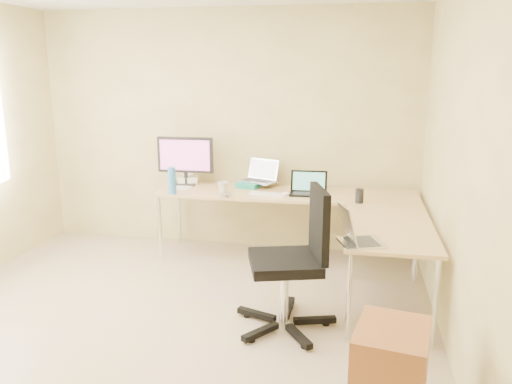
% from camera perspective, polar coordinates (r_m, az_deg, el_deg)
% --- Properties ---
extents(floor, '(4.50, 4.50, 0.00)m').
position_cam_1_polar(floor, '(4.06, -11.06, -15.76)').
color(floor, tan).
rests_on(floor, ground).
extents(wall_back, '(4.50, 0.00, 4.50)m').
position_cam_1_polar(wall_back, '(5.73, -3.23, 6.79)').
color(wall_back, beige).
rests_on(wall_back, ground).
extents(wall_right, '(0.00, 4.50, 4.50)m').
position_cam_1_polar(wall_right, '(3.41, 22.65, 1.13)').
color(wall_right, beige).
rests_on(wall_right, ground).
extents(desk_main, '(2.65, 0.70, 0.73)m').
position_cam_1_polar(desk_main, '(5.40, 3.35, -3.78)').
color(desk_main, tan).
rests_on(desk_main, ground).
extents(desk_return, '(0.70, 1.30, 0.73)m').
position_cam_1_polar(desk_return, '(4.43, 14.28, -8.16)').
color(desk_return, tan).
rests_on(desk_return, ground).
extents(monitor, '(0.62, 0.21, 0.53)m').
position_cam_1_polar(monitor, '(5.64, -7.81, 3.43)').
color(monitor, black).
rests_on(monitor, desk_main).
extents(book_stack, '(0.29, 0.35, 0.05)m').
position_cam_1_polar(book_stack, '(5.56, -0.65, 0.92)').
color(book_stack, teal).
rests_on(book_stack, desk_main).
extents(laptop_center, '(0.44, 0.40, 0.24)m').
position_cam_1_polar(laptop_center, '(5.51, 0.33, 2.33)').
color(laptop_center, '#A5A7BC').
rests_on(laptop_center, desk_main).
extents(laptop_black, '(0.38, 0.29, 0.23)m').
position_cam_1_polar(laptop_black, '(5.19, 5.83, 0.95)').
color(laptop_black, black).
rests_on(laptop_black, desk_main).
extents(keyboard, '(0.39, 0.17, 0.02)m').
position_cam_1_polar(keyboard, '(5.18, 1.32, -0.23)').
color(keyboard, white).
rests_on(keyboard, desk_main).
extents(mouse, '(0.10, 0.07, 0.03)m').
position_cam_1_polar(mouse, '(5.19, 3.33, -0.16)').
color(mouse, white).
rests_on(mouse, desk_main).
extents(mug, '(0.14, 0.14, 0.11)m').
position_cam_1_polar(mug, '(5.30, -3.69, 0.57)').
color(mug, beige).
rests_on(mug, desk_main).
extents(cd_stack, '(0.16, 0.16, 0.03)m').
position_cam_1_polar(cd_stack, '(5.12, -3.39, -0.31)').
color(cd_stack, silver).
rests_on(cd_stack, desk_main).
extents(water_bottle, '(0.09, 0.09, 0.28)m').
position_cam_1_polar(water_bottle, '(5.26, -9.28, 1.26)').
color(water_bottle, '#357DBE').
rests_on(water_bottle, desk_main).
extents(papers, '(0.23, 0.30, 0.01)m').
position_cam_1_polar(papers, '(5.59, -8.09, 0.59)').
color(papers, silver).
rests_on(papers, desk_main).
extents(white_box, '(0.25, 0.20, 0.08)m').
position_cam_1_polar(white_box, '(5.74, -7.54, 1.33)').
color(white_box, white).
rests_on(white_box, desk_main).
extents(desk_fan, '(0.26, 0.26, 0.30)m').
position_cam_1_polar(desk_fan, '(5.72, -7.57, 2.42)').
color(desk_fan, silver).
rests_on(desk_fan, desk_main).
extents(black_cup, '(0.09, 0.09, 0.13)m').
position_cam_1_polar(black_cup, '(4.96, 11.36, -0.44)').
color(black_cup, black).
rests_on(black_cup, desk_main).
extents(laptop_return, '(0.43, 0.38, 0.24)m').
position_cam_1_polar(laptop_return, '(3.80, 11.67, -3.92)').
color(laptop_return, silver).
rests_on(laptop_return, desk_return).
extents(office_chair, '(0.84, 0.84, 1.12)m').
position_cam_1_polar(office_chair, '(3.96, 3.17, -8.27)').
color(office_chair, black).
rests_on(office_chair, ground).
extents(cabinet, '(0.44, 0.50, 0.62)m').
position_cam_1_polar(cabinet, '(2.98, 14.53, -19.67)').
color(cabinet, brown).
rests_on(cabinet, ground).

